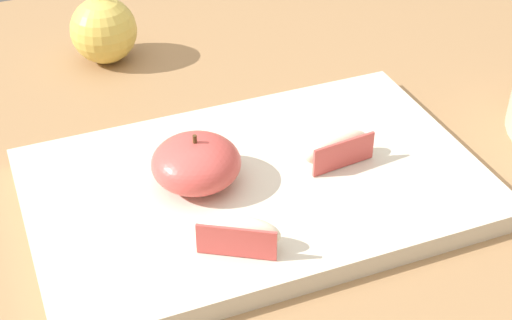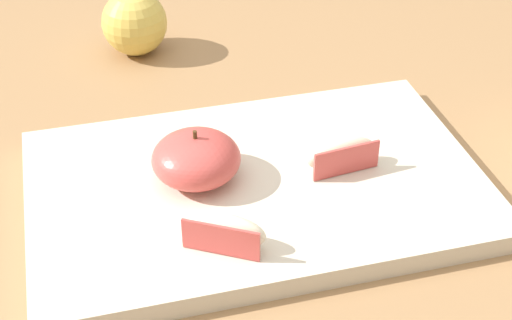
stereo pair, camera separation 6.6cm
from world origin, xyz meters
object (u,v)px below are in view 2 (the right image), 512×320
apple_half_skin_up (196,159)px  whole_apple_golden (134,23)px  apple_wedge_front (341,154)px  cutting_board (256,187)px  apple_wedge_near_knife (225,231)px

apple_half_skin_up → whole_apple_golden: whole_apple_golden is taller
apple_wedge_front → whole_apple_golden: bearing=115.7°
cutting_board → whole_apple_golden: (-0.07, 0.29, 0.03)m
cutting_board → apple_wedge_near_knife: size_ratio=5.87×
cutting_board → whole_apple_golden: bearing=102.6°
apple_half_skin_up → whole_apple_golden: bearing=93.4°
apple_half_skin_up → apple_wedge_near_knife: 0.09m
cutting_board → apple_wedge_front: apple_wedge_front is taller
cutting_board → apple_wedge_front: 0.08m
apple_wedge_near_knife → whole_apple_golden: 0.37m
cutting_board → apple_wedge_front: (0.08, -0.00, 0.02)m
cutting_board → apple_wedge_front: bearing=-1.7°
apple_half_skin_up → apple_wedge_front: (0.13, -0.02, -0.01)m
apple_half_skin_up → apple_wedge_near_knife: size_ratio=1.15×
cutting_board → whole_apple_golden: size_ratio=4.74×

